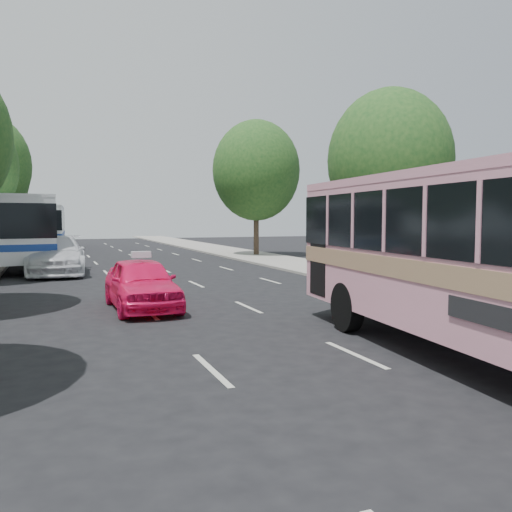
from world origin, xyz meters
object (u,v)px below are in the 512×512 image
pink_bus (492,243)px  tour_coach_rear (47,223)px  white_pickup (57,255)px  pink_taxi (142,283)px  tour_coach_front (13,226)px

pink_bus → tour_coach_rear: 42.03m
white_pickup → pink_bus: bearing=-67.2°
white_pickup → tour_coach_rear: bearing=94.1°
pink_bus → pink_taxi: bearing=125.9°
tour_coach_front → tour_coach_rear: 17.27m
pink_bus → tour_coach_front: bearing=115.9°
tour_coach_front → pink_bus: bearing=-76.6°
pink_bus → pink_taxi: size_ratio=2.55×
white_pickup → pink_taxi: bearing=-76.3°
tour_coach_rear → pink_taxi: bearing=-83.1°
pink_bus → tour_coach_front: size_ratio=0.89×
tour_coach_rear → tour_coach_front: bearing=-93.1°
pink_taxi → tour_coach_front: (-4.21, 15.93, 1.48)m
white_pickup → tour_coach_front: size_ratio=0.49×
tour_coach_front → tour_coach_rear: tour_coach_front is taller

